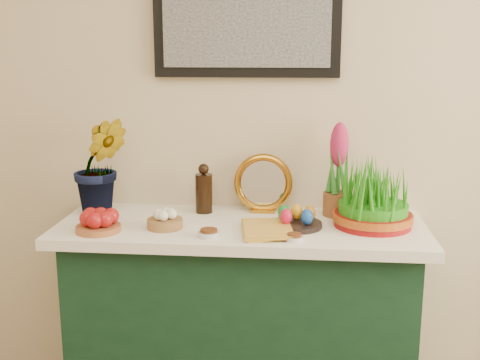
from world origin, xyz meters
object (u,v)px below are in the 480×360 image
object	(u,v)px
sideboard	(241,334)
book	(243,229)
hyacinth_green	(100,150)
wheatgrass_sabzeh	(373,199)
mirror	(263,184)

from	to	relation	value
sideboard	book	size ratio (longest dim) A/B	5.52
hyacinth_green	wheatgrass_sabzeh	distance (m)	1.08
sideboard	wheatgrass_sabzeh	size ratio (longest dim) A/B	4.36
mirror	wheatgrass_sabzeh	xyz separation A→B (m)	(0.42, -0.17, -0.01)
mirror	book	bearing A→B (deg)	-100.72
book	wheatgrass_sabzeh	world-z (taller)	wheatgrass_sabzeh
sideboard	mirror	world-z (taller)	mirror
hyacinth_green	wheatgrass_sabzeh	bearing A→B (deg)	-24.05
mirror	wheatgrass_sabzeh	size ratio (longest dim) A/B	0.81
wheatgrass_sabzeh	hyacinth_green	bearing A→B (deg)	175.55
sideboard	hyacinth_green	xyz separation A→B (m)	(-0.57, 0.09, 0.72)
mirror	book	distance (m)	0.32
sideboard	hyacinth_green	size ratio (longest dim) A/B	2.51
wheatgrass_sabzeh	book	bearing A→B (deg)	-164.49
sideboard	hyacinth_green	world-z (taller)	hyacinth_green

